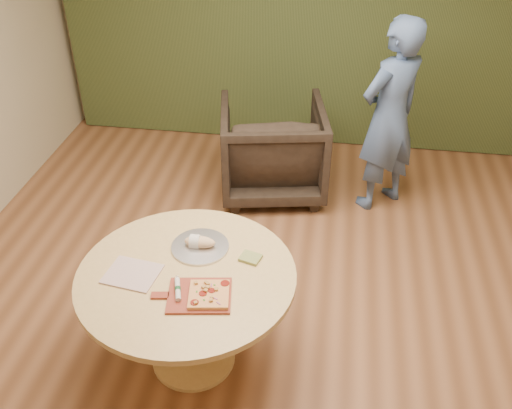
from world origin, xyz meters
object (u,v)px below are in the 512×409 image
object	(u,v)px
serving_tray	(200,247)
armchair	(273,145)
cutlery_roll	(178,289)
bread_roll	(198,242)
pedestal_table	(188,291)
pizza_paddle	(198,296)
person_standing	(389,117)
flatbread_pizza	(209,294)

from	to	relation	value
serving_tray	armchair	xyz separation A→B (m)	(0.22, 1.86, -0.29)
cutlery_roll	bread_roll	xyz separation A→B (m)	(0.02, 0.41, 0.01)
pedestal_table	bread_roll	size ratio (longest dim) A/B	6.68
pizza_paddle	bread_roll	xyz separation A→B (m)	(-0.09, 0.42, 0.04)
serving_tray	pedestal_table	bearing A→B (deg)	-96.42
bread_roll	person_standing	bearing A→B (deg)	55.95
serving_tray	flatbread_pizza	bearing A→B (deg)	-70.56
serving_tray	armchair	distance (m)	1.90
serving_tray	armchair	world-z (taller)	armchair
pedestal_table	cutlery_roll	bearing A→B (deg)	-90.86
serving_tray	armchair	bearing A→B (deg)	83.26
person_standing	flatbread_pizza	bearing A→B (deg)	23.06
pizza_paddle	armchair	bearing A→B (deg)	77.86
serving_tray	cutlery_roll	bearing A→B (deg)	-94.15
armchair	flatbread_pizza	bearing A→B (deg)	77.49
pizza_paddle	cutlery_roll	distance (m)	0.12
flatbread_pizza	person_standing	size ratio (longest dim) A/B	0.15
pizza_paddle	armchair	world-z (taller)	armchair
bread_roll	armchair	world-z (taller)	armchair
cutlery_roll	flatbread_pizza	bearing A→B (deg)	-20.77
bread_roll	serving_tray	bearing A→B (deg)	0.00
pedestal_table	cutlery_roll	size ratio (longest dim) A/B	6.59
serving_tray	bread_roll	size ratio (longest dim) A/B	1.84
pedestal_table	person_standing	size ratio (longest dim) A/B	0.76
cutlery_roll	armchair	distance (m)	2.31
cutlery_roll	person_standing	distance (m)	2.54
pedestal_table	pizza_paddle	bearing A→B (deg)	-57.92
cutlery_roll	serving_tray	size ratio (longest dim) A/B	0.55
pedestal_table	cutlery_roll	distance (m)	0.24
bread_roll	armchair	distance (m)	1.90
bread_roll	person_standing	distance (m)	2.17
pedestal_table	bread_roll	bearing A→B (deg)	85.64
flatbread_pizza	person_standing	world-z (taller)	person_standing
cutlery_roll	armchair	world-z (taller)	armchair
cutlery_roll	serving_tray	world-z (taller)	cutlery_roll
flatbread_pizza	person_standing	bearing A→B (deg)	64.55
pizza_paddle	bread_roll	distance (m)	0.43
serving_tray	person_standing	xyz separation A→B (m)	(1.21, 1.80, 0.10)
cutlery_roll	bread_roll	world-z (taller)	bread_roll
pizza_paddle	flatbread_pizza	size ratio (longest dim) A/B	1.85
pizza_paddle	cutlery_roll	size ratio (longest dim) A/B	2.37
serving_tray	pizza_paddle	bearing A→B (deg)	-78.67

